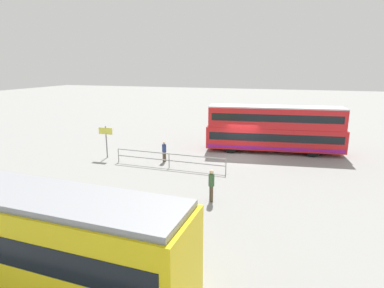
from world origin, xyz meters
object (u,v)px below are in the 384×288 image
object	(u,v)px
pedestrian_crossing	(211,183)
double_decker_bus	(274,129)
pedestrian_near_railing	(164,150)
info_sign	(106,136)

from	to	relation	value
pedestrian_crossing	double_decker_bus	bearing A→B (deg)	-102.49
pedestrian_near_railing	info_sign	size ratio (longest dim) A/B	0.62
pedestrian_crossing	info_sign	xyz separation A→B (m)	(10.10, -5.77, 0.74)
pedestrian_crossing	info_sign	distance (m)	11.66
info_sign	double_decker_bus	bearing A→B (deg)	-155.44
pedestrian_near_railing	info_sign	bearing A→B (deg)	3.66
pedestrian_near_railing	info_sign	xyz separation A→B (m)	(4.86, 0.31, 0.87)
pedestrian_near_railing	double_decker_bus	bearing A→B (deg)	-144.95
double_decker_bus	pedestrian_crossing	bearing A→B (deg)	77.51
pedestrian_crossing	info_sign	size ratio (longest dim) A/B	0.70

